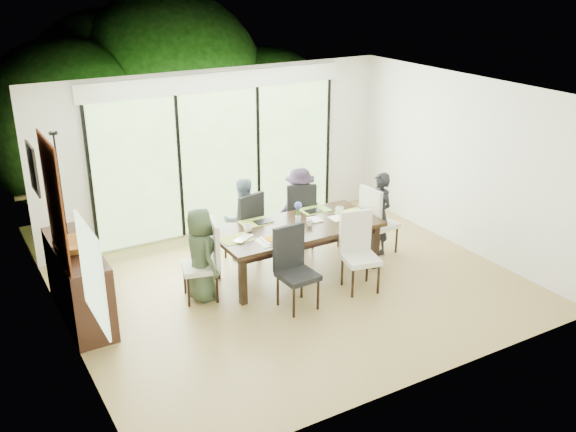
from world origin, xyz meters
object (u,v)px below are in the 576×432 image
sideboard (79,282)px  laptop (246,239)px  chair_near_left (298,270)px  cup_a (248,228)px  cup_b (310,223)px  bowl (75,246)px  person_left_end (200,254)px  table_top (297,228)px  chair_far_right (299,213)px  vase (298,220)px  cup_c (339,210)px  chair_near_right (361,253)px  person_far_left (243,219)px  chair_far_left (242,225)px  chair_right_end (380,219)px  chair_left_end (199,261)px  person_far_right (300,208)px  person_right_end (380,213)px

sideboard → laptop: bearing=-11.1°
chair_near_left → cup_a: 1.07m
chair_near_left → cup_b: size_ratio=11.00×
laptop → chair_near_left: bearing=-96.6°
bowl → person_left_end: bearing=-8.3°
table_top → chair_far_right: bearing=57.1°
cup_b → vase: bearing=123.7°
person_left_end → cup_c: size_ratio=10.40×
chair_near_right → person_far_left: 1.95m
chair_far_left → person_left_end: 1.34m
chair_right_end → laptop: bearing=87.2°
chair_left_end → chair_near_right: size_ratio=1.00×
vase → cup_c: (0.75, 0.05, -0.01)m
table_top → chair_near_left: bearing=-119.9°
chair_right_end → cup_b: size_ratio=11.00×
chair_near_right → cup_b: bearing=127.1°
chair_far_right → cup_c: size_ratio=8.87×
cup_b → cup_c: (0.65, 0.20, 0.00)m
chair_near_right → laptop: bearing=163.0°
bowl → chair_near_right: bearing=-17.3°
vase → cup_a: vase is taller
laptop → cup_b: bearing=-31.0°
chair_near_right → vase: 1.06m
chair_left_end → vase: bearing=106.1°
chair_far_right → laptop: (-1.40, -0.95, 0.21)m
chair_far_left → sideboard: bearing=-2.7°
cup_a → sideboard: bearing=175.7°
chair_far_left → laptop: 1.05m
person_far_left → cup_c: (1.25, -0.73, 0.15)m
laptop → person_far_right: bearing=2.6°
vase → cup_a: bearing=172.4°
table_top → chair_near_right: (0.50, -0.87, -0.17)m
chair_far_left → cup_c: chair_far_left is taller
chair_far_right → person_left_end: 2.20m
person_right_end → cup_b: person_right_end is taller
chair_near_right → person_far_right: bearing=101.0°
chair_near_right → person_right_end: (0.98, 0.87, 0.09)m
bowl → vase: bearing=-3.2°
chair_far_left → person_far_left: (0.00, -0.02, 0.09)m
chair_near_right → person_far_right: 1.70m
chair_far_right → sideboard: 3.59m
chair_right_end → person_far_right: bearing=43.6°
chair_right_end → laptop: size_ratio=3.33×
sideboard → bowl: size_ratio=3.36×
chair_near_left → chair_near_right: same height
person_far_right → vase: 0.94m
chair_right_end → person_far_left: bearing=61.7°
chair_left_end → chair_near_left: bearing=63.2°
table_top → sideboard: size_ratio=1.39×
laptop → cup_c: cup_c is taller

